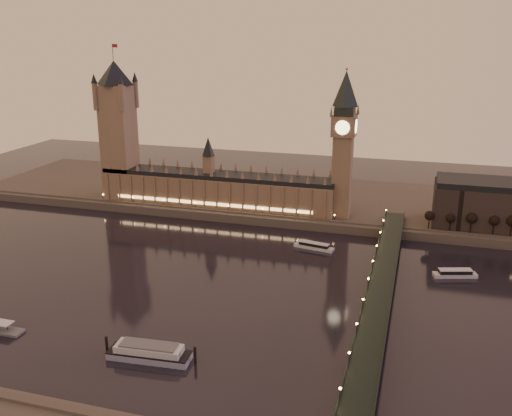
# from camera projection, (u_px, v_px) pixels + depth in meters

# --- Properties ---
(ground) EXTENTS (700.00, 700.00, 0.00)m
(ground) POSITION_uv_depth(u_px,v_px,m) (210.00, 283.00, 314.75)
(ground) COLOR black
(ground) RESTS_ON ground
(far_embankment) EXTENTS (560.00, 130.00, 6.00)m
(far_embankment) POSITION_uv_depth(u_px,v_px,m) (318.00, 200.00, 456.70)
(far_embankment) COLOR #423D35
(far_embankment) RESTS_ON ground
(palace_of_westminster) EXTENTS (180.00, 26.62, 52.00)m
(palace_of_westminster) POSITION_uv_depth(u_px,v_px,m) (216.00, 185.00, 429.82)
(palace_of_westminster) COLOR brown
(palace_of_westminster) RESTS_ON ground
(victoria_tower) EXTENTS (31.68, 31.68, 118.00)m
(victoria_tower) POSITION_uv_depth(u_px,v_px,m) (118.00, 122.00, 438.27)
(victoria_tower) COLOR brown
(victoria_tower) RESTS_ON ground
(big_ben) EXTENTS (17.68, 17.68, 104.00)m
(big_ben) POSITION_uv_depth(u_px,v_px,m) (344.00, 136.00, 391.71)
(big_ben) COLOR brown
(big_ben) RESTS_ON ground
(westminster_bridge) EXTENTS (13.20, 260.00, 15.30)m
(westminster_bridge) POSITION_uv_depth(u_px,v_px,m) (379.00, 295.00, 288.29)
(westminster_bridge) COLOR black
(westminster_bridge) RESTS_ON ground
(bare_tree_0) EXTENTS (6.64, 6.64, 13.51)m
(bare_tree_0) POSITION_uv_depth(u_px,v_px,m) (427.00, 215.00, 378.97)
(bare_tree_0) COLOR black
(bare_tree_0) RESTS_ON ground
(bare_tree_1) EXTENTS (6.64, 6.64, 13.51)m
(bare_tree_1) POSITION_uv_depth(u_px,v_px,m) (448.00, 217.00, 375.29)
(bare_tree_1) COLOR black
(bare_tree_1) RESTS_ON ground
(bare_tree_2) EXTENTS (6.64, 6.64, 13.51)m
(bare_tree_2) POSITION_uv_depth(u_px,v_px,m) (470.00, 219.00, 371.61)
(bare_tree_2) COLOR black
(bare_tree_2) RESTS_ON ground
(bare_tree_3) EXTENTS (6.64, 6.64, 13.51)m
(bare_tree_3) POSITION_uv_depth(u_px,v_px,m) (493.00, 220.00, 367.93)
(bare_tree_3) COLOR black
(bare_tree_3) RESTS_ON ground
(cruise_boat_a) EXTENTS (26.65, 10.35, 4.17)m
(cruise_boat_a) POSITION_uv_depth(u_px,v_px,m) (314.00, 246.00, 363.85)
(cruise_boat_a) COLOR silver
(cruise_boat_a) RESTS_ON ground
(cruise_boat_b) EXTENTS (25.05, 12.87, 4.49)m
(cruise_boat_b) POSITION_uv_depth(u_px,v_px,m) (455.00, 273.00, 322.48)
(cruise_boat_b) COLOR silver
(cruise_boat_b) RESTS_ON ground
(moored_barge) EXTENTS (41.09, 12.67, 7.55)m
(moored_barge) POSITION_uv_depth(u_px,v_px,m) (149.00, 352.00, 241.48)
(moored_barge) COLOR #8C96B3
(moored_barge) RESTS_ON ground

